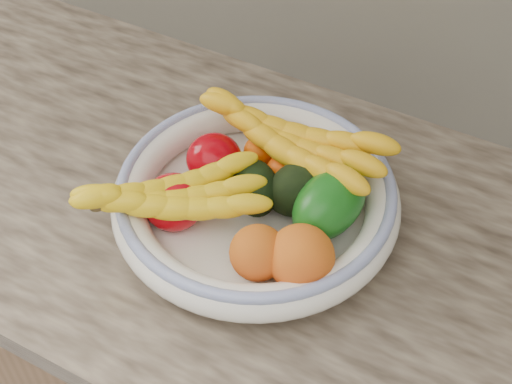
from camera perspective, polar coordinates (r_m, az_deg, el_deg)
The scene contains 15 objects.
kitchen_counter at distance 1.37m, azimuth 0.52°, elevation -13.69°, with size 2.44×0.66×1.40m.
fruit_bowl at distance 0.96m, azimuth -0.00°, elevation -0.47°, with size 0.39×0.39×0.08m.
clementine_back_left at distance 1.02m, azimuth 0.27°, elevation 3.28°, with size 0.05×0.05×0.04m, color #FF6705.
clementine_back_right at distance 1.02m, azimuth 3.35°, elevation 3.09°, with size 0.05×0.05×0.05m, color #DD4A04.
clementine_back_mid at distance 0.99m, azimuth 2.28°, elevation 1.67°, with size 0.05×0.05×0.05m, color #F45505.
clementine_extra at distance 1.01m, azimuth 3.52°, elevation 2.61°, with size 0.05×0.05×0.05m, color #F26005.
tomato_left at distance 1.00m, azimuth -3.37°, elevation 2.66°, with size 0.08×0.08×0.07m, color #9F000A.
tomato_near_left at distance 0.94m, azimuth -6.60°, elevation -0.81°, with size 0.08×0.08×0.07m, color #B8040D.
avocado_center at distance 0.95m, azimuth -0.08°, elevation 0.35°, with size 0.06×0.09×0.06m, color black.
avocado_right at distance 0.96m, azimuth 3.97°, elevation 0.37°, with size 0.08×0.11×0.08m, color black.
green_mango at distance 0.92m, azimuth 5.89°, elevation -0.92°, with size 0.08×0.12×0.09m, color #0F5210.
peach_front at distance 0.88m, azimuth 0.16°, elevation -4.88°, with size 0.07×0.07×0.07m, color orange.
peach_right at distance 0.87m, azimuth 3.60°, elevation -5.25°, with size 0.08×0.08×0.08m, color orange.
banana_bunch_back at distance 0.98m, azimuth 2.68°, elevation 3.80°, with size 0.30×0.11×0.09m, color yellow, non-canonical shape.
banana_bunch_front at distance 0.92m, azimuth -6.75°, elevation -0.66°, with size 0.26×0.11×0.07m, color yellow, non-canonical shape.
Camera 1 is at (0.31, 1.09, 1.65)m, focal length 50.00 mm.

